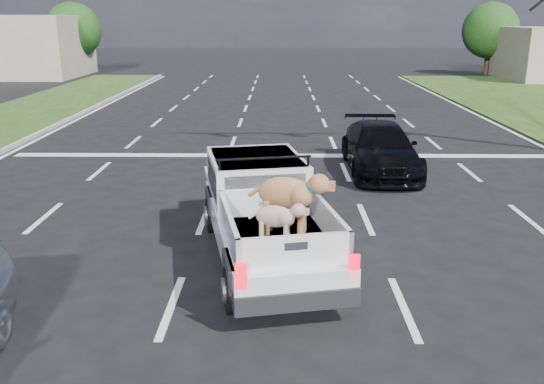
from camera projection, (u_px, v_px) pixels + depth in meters
The scene contains 7 objects.
ground at pixel (287, 307), 8.64m from camera, with size 160.00×160.00×0.00m, color black.
road_markings at pixel (284, 186), 14.92m from camera, with size 17.75×60.00×0.01m.
building_left at pixel (12, 46), 42.70m from camera, with size 10.00×8.00×4.40m, color tan.
tree_far_c at pixel (73, 30), 44.25m from camera, with size 4.20×4.20×5.40m.
tree_far_d at pixel (490, 31), 43.88m from camera, with size 4.20×4.20×5.40m.
pickup_truck at pixel (265, 211), 10.23m from camera, with size 2.71×5.20×1.86m.
black_coupe at pixel (380, 148), 16.18m from camera, with size 1.86×4.57×1.33m, color black.
Camera 1 is at (-0.13, -7.77, 4.16)m, focal length 38.00 mm.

